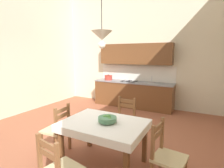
{
  "coord_description": "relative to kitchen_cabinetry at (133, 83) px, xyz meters",
  "views": [
    {
      "loc": [
        2.23,
        -2.85,
        1.85
      ],
      "look_at": [
        0.18,
        1.06,
        1.11
      ],
      "focal_mm": 28.59,
      "sensor_mm": 36.0,
      "label": 1
    }
  ],
  "objects": [
    {
      "name": "fruit_bowl",
      "position": [
        0.88,
        -3.43,
        -0.04
      ],
      "size": [
        0.3,
        0.3,
        0.12
      ],
      "color": "#4C7F5B",
      "rests_on": "dining_table"
    },
    {
      "name": "kitchen_cabinetry",
      "position": [
        0.0,
        0.0,
        0.0
      ],
      "size": [
        2.8,
        0.63,
        2.2
      ],
      "color": "brown",
      "rests_on": "ground_plane"
    },
    {
      "name": "dining_chair_window_side",
      "position": [
        1.83,
        -3.46,
        -0.41
      ],
      "size": [
        0.47,
        0.47,
        0.93
      ],
      "color": "#D1BC89",
      "rests_on": "ground_plane"
    },
    {
      "name": "ground_plane",
      "position": [
        -0.01,
        -2.97,
        -0.91
      ],
      "size": [
        6.26,
        7.08,
        0.1
      ],
      "primitive_type": "cube",
      "color": "#99563D"
    },
    {
      "name": "dining_chair_tv_side",
      "position": [
        -0.17,
        -3.5,
        -0.41
      ],
      "size": [
        0.45,
        0.45,
        0.93
      ],
      "color": "#D1BC89",
      "rests_on": "ground_plane"
    },
    {
      "name": "wall_back",
      "position": [
        -0.01,
        0.33,
        1.21
      ],
      "size": [
        6.26,
        0.12,
        4.13
      ],
      "primitive_type": "cube",
      "color": "beige",
      "rests_on": "ground_plane"
    },
    {
      "name": "pendant_lamp",
      "position": [
        0.79,
        -3.44,
        1.26
      ],
      "size": [
        0.32,
        0.32,
        0.8
      ],
      "color": "black"
    },
    {
      "name": "dining_table",
      "position": [
        0.81,
        -3.43,
        -0.23
      ],
      "size": [
        1.34,
        0.98,
        0.75
      ],
      "color": "brown",
      "rests_on": "ground_plane"
    },
    {
      "name": "dining_chair_kitchen_side",
      "position": [
        0.76,
        -2.49,
        -0.41
      ],
      "size": [
        0.43,
        0.43,
        0.93
      ],
      "color": "#D1BC89",
      "rests_on": "ground_plane"
    }
  ]
}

